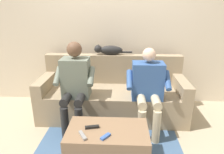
{
  "coord_description": "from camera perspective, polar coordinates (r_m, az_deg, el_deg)",
  "views": [
    {
      "loc": [
        -0.13,
        2.7,
        1.59
      ],
      "look_at": [
        0.0,
        0.03,
        0.66
      ],
      "focal_mm": 32.39,
      "sensor_mm": 36.0,
      "label": 1
    }
  ],
  "objects": [
    {
      "name": "remote_black",
      "position": [
        2.15,
        -5.65,
        -13.88
      ],
      "size": [
        0.15,
        0.07,
        0.02
      ],
      "primitive_type": "cube",
      "rotation": [
        0.0,
        0.0,
        0.23
      ],
      "color": "black",
      "rests_on": "coffee_table"
    },
    {
      "name": "couch",
      "position": [
        3.12,
        0.15,
        -5.37
      ],
      "size": [
        2.14,
        0.79,
        0.88
      ],
      "color": "#9E896B",
      "rests_on": "ground"
    },
    {
      "name": "person_right_seated",
      "position": [
        2.71,
        -10.34,
        -1.26
      ],
      "size": [
        0.51,
        0.55,
        1.18
      ],
      "color": "slate",
      "rests_on": "ground"
    },
    {
      "name": "ground_plane",
      "position": [
        2.64,
        -0.65,
        -17.91
      ],
      "size": [
        8.0,
        8.0,
        0.0
      ],
      "primitive_type": "plane",
      "color": "tan"
    },
    {
      "name": "coffee_table",
      "position": [
        2.25,
        -1.22,
        -18.89
      ],
      "size": [
        0.84,
        0.49,
        0.41
      ],
      "color": "#8C6B4C",
      "rests_on": "ground"
    },
    {
      "name": "back_wall",
      "position": [
        3.38,
        0.62,
        15.82
      ],
      "size": [
        4.91,
        0.06,
        2.79
      ],
      "primitive_type": "cube",
      "color": "beige",
      "rests_on": "ground"
    },
    {
      "name": "remote_gray",
      "position": [
        2.04,
        -8.3,
        -16.0
      ],
      "size": [
        0.1,
        0.15,
        0.02
      ],
      "primitive_type": "cube",
      "rotation": [
        0.0,
        0.0,
        2.1
      ],
      "color": "gray",
      "rests_on": "coffee_table"
    },
    {
      "name": "remote_blue",
      "position": [
        2.01,
        -1.84,
        -16.45
      ],
      "size": [
        0.1,
        0.11,
        0.02
      ],
      "primitive_type": "cube",
      "rotation": [
        0.0,
        0.0,
        4.05
      ],
      "color": "#3860B7",
      "rests_on": "coffee_table"
    },
    {
      "name": "person_left_seated",
      "position": [
        2.66,
        10.1,
        -2.51
      ],
      "size": [
        0.56,
        0.55,
        1.11
      ],
      "color": "#335693",
      "rests_on": "ground"
    },
    {
      "name": "floor_rug",
      "position": [
        2.47,
        -0.99,
        -20.96
      ],
      "size": [
        1.72,
        1.68,
        0.01
      ],
      "primitive_type": "cube",
      "color": "#426084",
      "rests_on": "ground"
    },
    {
      "name": "cat_on_backrest",
      "position": [
        3.17,
        -1.04,
        7.66
      ],
      "size": [
        0.59,
        0.12,
        0.16
      ],
      "color": "black",
      "rests_on": "couch"
    }
  ]
}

